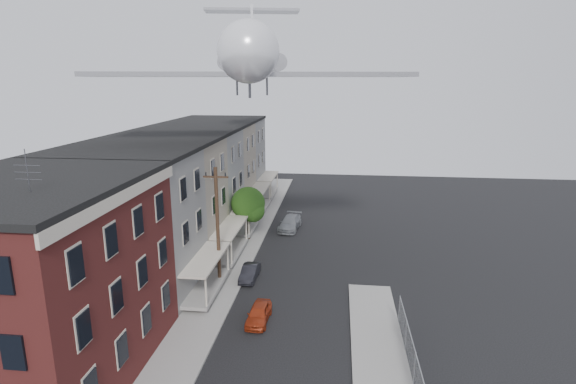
# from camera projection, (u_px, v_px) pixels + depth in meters

# --- Properties ---
(sidewalk_left) EXTENTS (3.00, 62.00, 0.12)m
(sidewalk_left) POSITION_uv_depth(u_px,v_px,m) (239.00, 255.00, 39.31)
(sidewalk_left) COLOR gray
(sidewalk_left) RESTS_ON ground
(curb_left) EXTENTS (0.15, 62.00, 0.14)m
(curb_left) POSITION_uv_depth(u_px,v_px,m) (255.00, 255.00, 39.15)
(curb_left) COLOR gray
(curb_left) RESTS_ON ground
(corner_building) EXTENTS (10.31, 12.30, 12.15)m
(corner_building) POSITION_uv_depth(u_px,v_px,m) (34.00, 281.00, 22.40)
(corner_building) COLOR #351211
(corner_building) RESTS_ON ground
(row_house_a) EXTENTS (11.98, 7.00, 10.30)m
(row_house_a) POSITION_uv_depth(u_px,v_px,m) (124.00, 223.00, 31.56)
(row_house_a) COLOR slate
(row_house_a) RESTS_ON ground
(row_house_b) EXTENTS (11.98, 7.00, 10.30)m
(row_house_b) POSITION_uv_depth(u_px,v_px,m) (162.00, 198.00, 38.31)
(row_house_b) COLOR gray
(row_house_b) RESTS_ON ground
(row_house_c) EXTENTS (11.98, 7.00, 10.30)m
(row_house_c) POSITION_uv_depth(u_px,v_px,m) (189.00, 180.00, 45.06)
(row_house_c) COLOR slate
(row_house_c) RESTS_ON ground
(row_house_d) EXTENTS (11.98, 7.00, 10.30)m
(row_house_d) POSITION_uv_depth(u_px,v_px,m) (208.00, 167.00, 51.81)
(row_house_d) COLOR gray
(row_house_d) RESTS_ON ground
(row_house_e) EXTENTS (11.98, 7.00, 10.30)m
(row_house_e) POSITION_uv_depth(u_px,v_px,m) (224.00, 157.00, 58.56)
(row_house_e) COLOR slate
(row_house_e) RESTS_ON ground
(utility_pole) EXTENTS (1.80, 0.26, 9.00)m
(utility_pole) POSITION_uv_depth(u_px,v_px,m) (218.00, 226.00, 32.42)
(utility_pole) COLOR black
(utility_pole) RESTS_ON ground
(street_tree) EXTENTS (3.22, 3.20, 5.20)m
(street_tree) POSITION_uv_depth(u_px,v_px,m) (249.00, 205.00, 42.25)
(street_tree) COLOR black
(street_tree) RESTS_ON ground
(car_near) EXTENTS (1.42, 3.30, 1.11)m
(car_near) POSITION_uv_depth(u_px,v_px,m) (259.00, 314.00, 28.40)
(car_near) COLOR #A33115
(car_near) RESTS_ON ground
(car_mid) EXTENTS (1.19, 3.28, 1.07)m
(car_mid) POSITION_uv_depth(u_px,v_px,m) (250.00, 272.00, 34.51)
(car_mid) COLOR black
(car_mid) RESTS_ON ground
(car_far) EXTENTS (2.34, 4.76, 1.33)m
(car_far) POSITION_uv_depth(u_px,v_px,m) (290.00, 223.00, 46.09)
(car_far) COLOR slate
(car_far) RESTS_ON ground
(airplane) EXTENTS (23.81, 27.20, 7.82)m
(airplane) POSITION_uv_depth(u_px,v_px,m) (252.00, 61.00, 34.34)
(airplane) COLOR silver
(airplane) RESTS_ON ground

